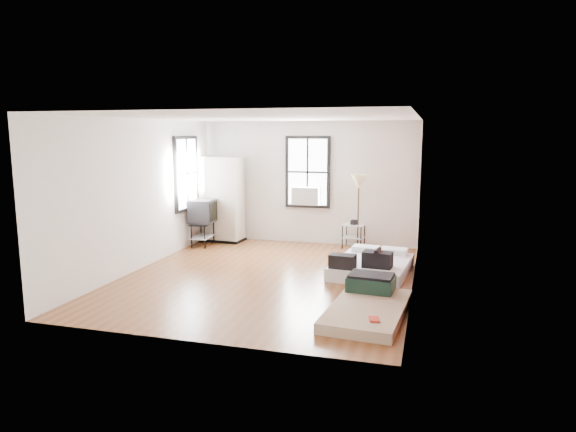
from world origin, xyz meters
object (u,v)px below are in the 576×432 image
(side_table, at_px, (354,229))
(mattress_bare, at_px, (368,303))
(floor_lamp, at_px, (359,185))
(tv_stand, at_px, (202,213))
(wardrobe, at_px, (222,199))
(mattress_main, at_px, (371,265))

(side_table, bearing_deg, mattress_bare, -78.49)
(mattress_bare, xyz_separation_m, floor_lamp, (-0.72, 3.98, 1.29))
(side_table, bearing_deg, tv_stand, -168.51)
(wardrobe, relative_size, side_table, 3.16)
(mattress_main, relative_size, floor_lamp, 1.13)
(mattress_main, bearing_deg, wardrobe, 158.52)
(mattress_bare, bearing_deg, floor_lamp, 105.26)
(wardrobe, height_order, floor_lamp, wardrobe)
(mattress_main, distance_m, tv_stand, 4.21)
(wardrobe, height_order, tv_stand, wardrobe)
(mattress_bare, xyz_separation_m, wardrobe, (-3.94, 3.98, 0.87))
(mattress_bare, distance_m, wardrobe, 5.67)
(mattress_main, relative_size, side_table, 2.96)
(floor_lamp, height_order, tv_stand, floor_lamp)
(mattress_bare, height_order, tv_stand, tv_stand)
(mattress_bare, distance_m, floor_lamp, 4.25)
(side_table, relative_size, tv_stand, 0.60)
(mattress_main, bearing_deg, floor_lamp, 111.03)
(mattress_main, bearing_deg, mattress_bare, -78.72)
(wardrobe, distance_m, side_table, 3.17)
(floor_lamp, bearing_deg, mattress_bare, -79.70)
(mattress_main, xyz_separation_m, floor_lamp, (-0.53, 1.93, 1.26))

